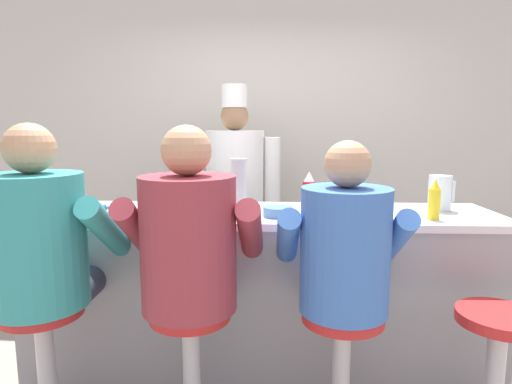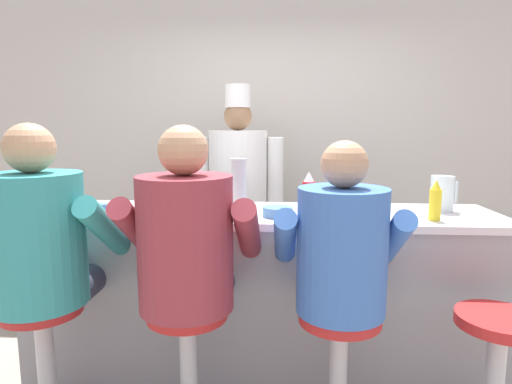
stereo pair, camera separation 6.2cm
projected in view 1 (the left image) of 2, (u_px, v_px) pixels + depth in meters
name	position (u px, v px, depth m)	size (l,w,h in m)	color
wall_back	(266.00, 147.00, 4.00)	(10.00, 0.06, 2.70)	beige
diner_counter	(261.00, 296.00, 2.57)	(2.72, 0.67, 1.04)	gray
ketchup_bottle_red	(309.00, 195.00, 2.36)	(0.07, 0.07, 0.25)	red
mustard_bottle_yellow	(434.00, 201.00, 2.26)	(0.06, 0.06, 0.21)	yellow
hot_sauce_bottle_orange	(363.00, 203.00, 2.41)	(0.03, 0.03, 0.13)	orange
water_pitcher_clear	(440.00, 193.00, 2.52)	(0.15, 0.13, 0.21)	silver
breakfast_plate	(202.00, 213.00, 2.38)	(0.23, 0.23, 0.05)	white
cereal_bowl	(278.00, 212.00, 2.35)	(0.17, 0.17, 0.05)	#4C7FB7
coffee_mug_blue	(99.00, 212.00, 2.27)	(0.14, 0.09, 0.08)	#4C7AB2
cup_stack_steel	(239.00, 185.00, 2.45)	(0.10, 0.10, 0.31)	#B7BABF
diner_seated_teal	(42.00, 250.00, 1.97)	(0.65, 0.65, 1.55)	#B2B5BA
diner_seated_maroon	(190.00, 252.00, 1.94)	(0.65, 0.64, 1.54)	#B2B5BA
diner_seated_blue	(343.00, 261.00, 1.92)	(0.60, 0.59, 1.47)	#B2B5BA
empty_stool_round	(496.00, 363.00, 1.92)	(0.37, 0.37, 0.71)	#B2B5BA
cook_in_whites_near	(235.00, 191.00, 3.45)	(0.73, 0.47, 1.86)	#232328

